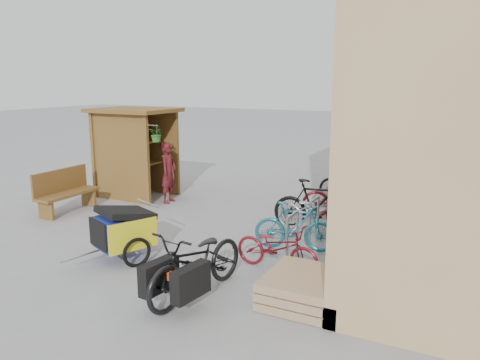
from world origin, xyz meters
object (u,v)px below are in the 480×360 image
at_px(child_trailer, 123,229).
at_px(cargo_bike, 197,263).
at_px(bike_2, 315,212).
at_px(bike_5, 342,197).
at_px(shopping_carts, 397,167).
at_px(person_kiosk, 168,173).
at_px(bike_3, 316,205).
at_px(kiosk, 132,140).
at_px(bike_7, 349,184).
at_px(bike_6, 357,190).
at_px(bike_0, 277,248).
at_px(bike_4, 344,198).
at_px(pallet_stack, 302,288).
at_px(bench, 65,191).
at_px(bike_1, 295,226).

xyz_separation_m(child_trailer, cargo_bike, (1.97, -0.69, -0.02)).
xyz_separation_m(bike_2, bike_5, (0.19, 1.37, 0.03)).
height_order(shopping_carts, child_trailer, shopping_carts).
height_order(person_kiosk, bike_2, person_kiosk).
bearing_deg(bike_3, bike_2, 177.76).
bearing_deg(kiosk, bike_7, 21.19).
distance_m(kiosk, child_trailer, 4.83).
bearing_deg(bike_7, bike_6, -155.67).
xyz_separation_m(shopping_carts, cargo_bike, (-1.43, -8.57, -0.12)).
bearing_deg(bike_7, bike_0, 174.23).
bearing_deg(bike_6, child_trailer, 155.10).
bearing_deg(kiosk, bike_0, -28.46).
height_order(child_trailer, person_kiosk, person_kiosk).
relative_size(bike_2, bike_6, 0.97).
xyz_separation_m(bike_0, bike_2, (-0.08, 2.23, 0.04)).
bearing_deg(bike_0, bike_5, 3.12).
distance_m(bike_4, bike_6, 1.11).
bearing_deg(shopping_carts, child_trailer, -113.30).
height_order(pallet_stack, person_kiosk, person_kiosk).
bearing_deg(cargo_bike, pallet_stack, 29.22).
relative_size(bench, cargo_bike, 0.79).
bearing_deg(shopping_carts, bike_1, -97.90).
relative_size(shopping_carts, bike_5, 1.56).
bearing_deg(cargo_bike, bike_5, 89.17).
distance_m(bench, bike_7, 7.14).
xyz_separation_m(bike_2, bike_6, (0.31, 2.32, 0.01)).
bearing_deg(kiosk, bench, -101.30).
bearing_deg(bike_0, bike_7, 5.94).
distance_m(child_trailer, bike_1, 3.12).
bearing_deg(bike_4, shopping_carts, -25.05).
distance_m(bike_0, bike_2, 2.23).
xyz_separation_m(kiosk, bike_5, (5.62, 0.61, -1.08)).
height_order(shopping_carts, cargo_bike, shopping_carts).
bearing_deg(pallet_stack, bench, 164.69).
height_order(cargo_bike, bike_1, cargo_bike).
height_order(person_kiosk, bike_6, person_kiosk).
distance_m(pallet_stack, bike_7, 6.04).
xyz_separation_m(bike_5, bike_6, (0.12, 0.95, -0.02)).
bearing_deg(kiosk, person_kiosk, -6.10).
bearing_deg(bike_4, kiosk, 78.25).
bearing_deg(bike_0, bike_4, 1.50).
height_order(bench, bike_2, bench).
relative_size(bike_1, bike_6, 0.90).
distance_m(shopping_carts, person_kiosk, 6.60).
height_order(bench, bike_7, bench).
relative_size(shopping_carts, bike_6, 1.44).
relative_size(shopping_carts, bike_2, 1.48).
distance_m(kiosk, shopping_carts, 7.58).
distance_m(bike_1, bike_6, 3.52).
height_order(bike_4, bike_6, bike_4).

